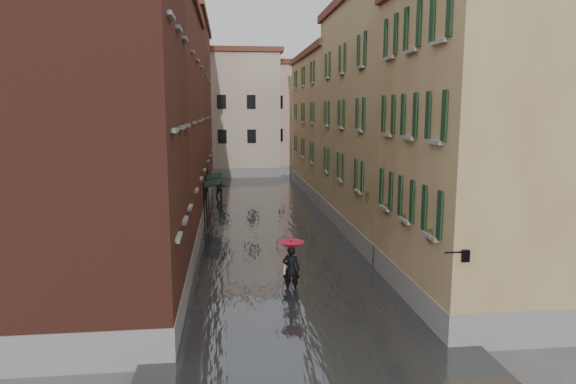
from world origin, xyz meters
TOP-DOWN VIEW (x-y plane):
  - ground at (0.00, 0.00)m, footprint 120.00×120.00m
  - floodwater at (0.00, 13.00)m, footprint 10.00×60.00m
  - building_left_near at (-7.00, -2.00)m, footprint 6.00×8.00m
  - building_left_mid at (-7.00, 9.00)m, footprint 6.00×14.00m
  - building_left_far at (-7.00, 24.00)m, footprint 6.00×16.00m
  - building_right_near at (7.00, -2.00)m, footprint 6.00×8.00m
  - building_right_mid at (7.00, 9.00)m, footprint 6.00×14.00m
  - building_right_far at (7.00, 24.00)m, footprint 6.00×16.00m
  - building_end_cream at (-3.00, 38.00)m, footprint 12.00×9.00m
  - building_end_pink at (6.00, 40.00)m, footprint 10.00×9.00m
  - awning_near at (-3.49, 13.22)m, footprint 1.09×2.87m
  - awning_far at (-3.49, 16.57)m, footprint 1.09×2.86m
  - wall_lantern at (4.33, -6.00)m, footprint 0.71×0.22m
  - window_planters at (4.12, 0.59)m, footprint 0.59×10.76m
  - pedestrian_main at (-0.02, -0.29)m, footprint 1.07×1.07m
  - pedestrian_far at (-3.12, 21.90)m, footprint 1.00×0.82m

SIDE VIEW (x-z plane):
  - ground at x=0.00m, z-range 0.00..0.00m
  - floodwater at x=0.00m, z-range 0.00..0.20m
  - pedestrian_far at x=-3.12m, z-range 0.00..1.90m
  - pedestrian_main at x=-0.02m, z-range 0.25..2.31m
  - awning_far at x=-3.49m, z-range 1.06..3.86m
  - awning_near at x=-3.49m, z-range 1.06..3.86m
  - wall_lantern at x=4.33m, z-range 2.83..3.18m
  - window_planters at x=4.12m, z-range 3.09..3.93m
  - building_right_near at x=7.00m, z-range 0.00..11.50m
  - building_right_far at x=7.00m, z-range 0.00..11.50m
  - building_end_pink at x=6.00m, z-range 0.00..12.00m
  - building_left_mid at x=-7.00m, z-range 0.00..12.50m
  - building_left_near at x=-7.00m, z-range 0.00..13.00m
  - building_right_mid at x=7.00m, z-range 0.00..13.00m
  - building_end_cream at x=-3.00m, z-range 0.00..13.00m
  - building_left_far at x=-7.00m, z-range 0.00..14.00m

